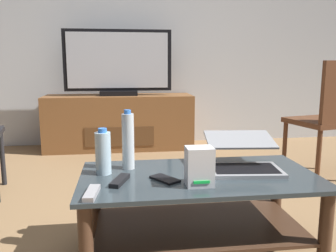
{
  "coord_description": "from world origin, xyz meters",
  "views": [
    {
      "loc": [
        -0.22,
        -1.63,
        0.93
      ],
      "look_at": [
        0.06,
        0.45,
        0.55
      ],
      "focal_mm": 37.75,
      "sensor_mm": 36.0,
      "label": 1
    }
  ],
  "objects_px": {
    "dining_chair": "(330,115)",
    "router_box": "(199,166)",
    "cell_phone": "(165,179)",
    "coffee_table": "(199,200)",
    "soundbar_remote": "(120,181)",
    "television": "(118,64)",
    "water_bottle_near": "(128,141)",
    "media_cabinet": "(119,122)",
    "laptop": "(243,157)",
    "water_bottle_far": "(103,153)",
    "tv_remote": "(92,193)"
  },
  "relations": [
    {
      "from": "media_cabinet",
      "to": "laptop",
      "type": "relative_size",
      "value": 3.92
    },
    {
      "from": "media_cabinet",
      "to": "soundbar_remote",
      "type": "bearing_deg",
      "value": -89.76
    },
    {
      "from": "television",
      "to": "tv_remote",
      "type": "xyz_separation_m",
      "value": [
        -0.1,
        -2.48,
        -0.51
      ]
    },
    {
      "from": "media_cabinet",
      "to": "water_bottle_far",
      "type": "xyz_separation_m",
      "value": [
        -0.07,
        -2.21,
        0.21
      ]
    },
    {
      "from": "television",
      "to": "water_bottle_far",
      "type": "bearing_deg",
      "value": -91.75
    },
    {
      "from": "router_box",
      "to": "cell_phone",
      "type": "xyz_separation_m",
      "value": [
        -0.14,
        0.09,
        -0.08
      ]
    },
    {
      "from": "water_bottle_near",
      "to": "soundbar_remote",
      "type": "height_order",
      "value": "water_bottle_near"
    },
    {
      "from": "dining_chair",
      "to": "tv_remote",
      "type": "bearing_deg",
      "value": -146.49
    },
    {
      "from": "water_bottle_far",
      "to": "router_box",
      "type": "bearing_deg",
      "value": -27.79
    },
    {
      "from": "coffee_table",
      "to": "cell_phone",
      "type": "height_order",
      "value": "cell_phone"
    },
    {
      "from": "water_bottle_far",
      "to": "media_cabinet",
      "type": "bearing_deg",
      "value": 88.26
    },
    {
      "from": "laptop",
      "to": "router_box",
      "type": "bearing_deg",
      "value": -141.7
    },
    {
      "from": "media_cabinet",
      "to": "coffee_table",
      "type": "bearing_deg",
      "value": -80.46
    },
    {
      "from": "dining_chair",
      "to": "router_box",
      "type": "height_order",
      "value": "dining_chair"
    },
    {
      "from": "coffee_table",
      "to": "water_bottle_far",
      "type": "bearing_deg",
      "value": 170.5
    },
    {
      "from": "dining_chair",
      "to": "soundbar_remote",
      "type": "xyz_separation_m",
      "value": [
        -1.62,
        -1.01,
        -0.12
      ]
    },
    {
      "from": "laptop",
      "to": "water_bottle_far",
      "type": "xyz_separation_m",
      "value": [
        -0.69,
        0.01,
        0.04
      ]
    },
    {
      "from": "media_cabinet",
      "to": "water_bottle_far",
      "type": "height_order",
      "value": "water_bottle_far"
    },
    {
      "from": "router_box",
      "to": "cell_phone",
      "type": "height_order",
      "value": "router_box"
    },
    {
      "from": "dining_chair",
      "to": "cell_phone",
      "type": "bearing_deg",
      "value": -144.9
    },
    {
      "from": "laptop",
      "to": "water_bottle_near",
      "type": "xyz_separation_m",
      "value": [
        -0.57,
        0.08,
        0.08
      ]
    },
    {
      "from": "television",
      "to": "water_bottle_near",
      "type": "distance_m",
      "value": 2.16
    },
    {
      "from": "coffee_table",
      "to": "soundbar_remote",
      "type": "xyz_separation_m",
      "value": [
        -0.37,
        -0.07,
        0.14
      ]
    },
    {
      "from": "media_cabinet",
      "to": "router_box",
      "type": "distance_m",
      "value": 2.47
    },
    {
      "from": "coffee_table",
      "to": "water_bottle_near",
      "type": "relative_size",
      "value": 3.76
    },
    {
      "from": "laptop",
      "to": "coffee_table",
      "type": "bearing_deg",
      "value": -164.11
    },
    {
      "from": "coffee_table",
      "to": "tv_remote",
      "type": "xyz_separation_m",
      "value": [
        -0.49,
        -0.21,
        0.14
      ]
    },
    {
      "from": "media_cabinet",
      "to": "cell_phone",
      "type": "distance_m",
      "value": 2.36
    },
    {
      "from": "media_cabinet",
      "to": "router_box",
      "type": "xyz_separation_m",
      "value": [
        0.35,
        -2.44,
        0.19
      ]
    },
    {
      "from": "laptop",
      "to": "cell_phone",
      "type": "distance_m",
      "value": 0.43
    },
    {
      "from": "water_bottle_far",
      "to": "soundbar_remote",
      "type": "bearing_deg",
      "value": -61.78
    },
    {
      "from": "cell_phone",
      "to": "laptop",
      "type": "bearing_deg",
      "value": -17.42
    },
    {
      "from": "water_bottle_far",
      "to": "cell_phone",
      "type": "relative_size",
      "value": 1.59
    },
    {
      "from": "media_cabinet",
      "to": "soundbar_remote",
      "type": "relative_size",
      "value": 9.93
    },
    {
      "from": "dining_chair",
      "to": "media_cabinet",
      "type": "bearing_deg",
      "value": 140.41
    },
    {
      "from": "coffee_table",
      "to": "soundbar_remote",
      "type": "bearing_deg",
      "value": -169.74
    },
    {
      "from": "laptop",
      "to": "water_bottle_near",
      "type": "relative_size",
      "value": 1.36
    },
    {
      "from": "media_cabinet",
      "to": "water_bottle_far",
      "type": "relative_size",
      "value": 7.15
    },
    {
      "from": "television",
      "to": "water_bottle_near",
      "type": "xyz_separation_m",
      "value": [
        0.05,
        -2.12,
        -0.38
      ]
    },
    {
      "from": "coffee_table",
      "to": "soundbar_remote",
      "type": "height_order",
      "value": "soundbar_remote"
    },
    {
      "from": "tv_remote",
      "to": "coffee_table",
      "type": "bearing_deg",
      "value": 29.7
    },
    {
      "from": "dining_chair",
      "to": "cell_phone",
      "type": "distance_m",
      "value": 1.74
    },
    {
      "from": "television",
      "to": "water_bottle_near",
      "type": "height_order",
      "value": "television"
    },
    {
      "from": "television",
      "to": "soundbar_remote",
      "type": "relative_size",
      "value": 7.13
    },
    {
      "from": "laptop",
      "to": "cell_phone",
      "type": "xyz_separation_m",
      "value": [
        -0.41,
        -0.13,
        -0.05
      ]
    },
    {
      "from": "dining_chair",
      "to": "water_bottle_near",
      "type": "relative_size",
      "value": 3.18
    },
    {
      "from": "media_cabinet",
      "to": "laptop",
      "type": "xyz_separation_m",
      "value": [
        0.62,
        -2.22,
        0.17
      ]
    },
    {
      "from": "soundbar_remote",
      "to": "router_box",
      "type": "bearing_deg",
      "value": 6.8
    },
    {
      "from": "media_cabinet",
      "to": "dining_chair",
      "type": "distance_m",
      "value": 2.13
    },
    {
      "from": "dining_chair",
      "to": "soundbar_remote",
      "type": "distance_m",
      "value": 1.91
    }
  ]
}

